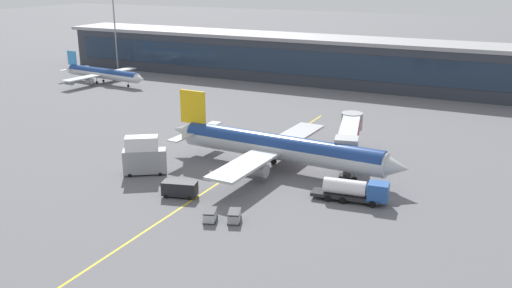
# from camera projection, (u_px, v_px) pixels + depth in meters

# --- Properties ---
(ground_plane) EXTENTS (700.00, 700.00, 0.00)m
(ground_plane) POSITION_uv_depth(u_px,v_px,m) (227.00, 174.00, 89.93)
(ground_plane) COLOR slate
(apron_lead_in_line) EXTENTS (1.01, 80.00, 0.01)m
(apron_lead_in_line) POSITION_uv_depth(u_px,v_px,m) (237.00, 171.00, 91.31)
(apron_lead_in_line) COLOR yellow
(apron_lead_in_line) RESTS_ON ground_plane
(terminal_building) EXTENTS (222.18, 16.58, 13.07)m
(terminal_building) POSITION_uv_depth(u_px,v_px,m) (410.00, 66.00, 149.90)
(terminal_building) COLOR #2D333D
(terminal_building) RESTS_ON ground_plane
(main_airliner) EXTENTS (42.59, 33.70, 11.49)m
(main_airliner) POSITION_uv_depth(u_px,v_px,m) (279.00, 147.00, 90.83)
(main_airliner) COLOR #B2B7BC
(main_airliner) RESTS_ON ground_plane
(jet_bridge) EXTENTS (7.72, 19.30, 6.51)m
(jet_bridge) POSITION_uv_depth(u_px,v_px,m) (349.00, 133.00, 95.23)
(jet_bridge) COLOR #B2B7BC
(jet_bridge) RESTS_ON ground_plane
(fuel_tanker) EXTENTS (11.01, 3.69, 3.25)m
(fuel_tanker) POSITION_uv_depth(u_px,v_px,m) (355.00, 190.00, 78.60)
(fuel_tanker) COLOR #232326
(fuel_tanker) RESTS_ON ground_plane
(crew_van) EXTENTS (5.37, 3.32, 2.30)m
(crew_van) POSITION_uv_depth(u_px,v_px,m) (179.00, 188.00, 80.55)
(crew_van) COLOR black
(crew_van) RESTS_ON ground_plane
(catering_lift) EXTENTS (7.06, 5.81, 6.30)m
(catering_lift) POSITION_uv_depth(u_px,v_px,m) (144.00, 156.00, 88.93)
(catering_lift) COLOR gray
(catering_lift) RESTS_ON ground_plane
(baggage_cart_0) EXTENTS (2.38, 3.02, 1.48)m
(baggage_cart_0) POSITION_uv_depth(u_px,v_px,m) (210.00, 215.00, 72.98)
(baggage_cart_0) COLOR #B2B7BC
(baggage_cart_0) RESTS_ON ground_plane
(baggage_cart_1) EXTENTS (2.38, 3.02, 1.48)m
(baggage_cart_1) POSITION_uv_depth(u_px,v_px,m) (234.00, 216.00, 72.71)
(baggage_cart_1) COLOR gray
(baggage_cart_1) RESTS_ON ground_plane
(commuter_jet_far) EXTENTS (32.15, 25.61, 8.38)m
(commuter_jet_far) POSITION_uv_depth(u_px,v_px,m) (103.00, 73.00, 160.12)
(commuter_jet_far) COLOR silver
(commuter_jet_far) RESTS_ON ground_plane
(apron_light_mast_0) EXTENTS (2.80, 0.50, 24.58)m
(apron_light_mast_0) POSITION_uv_depth(u_px,v_px,m) (115.00, 27.00, 174.53)
(apron_light_mast_0) COLOR gray
(apron_light_mast_0) RESTS_ON ground_plane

